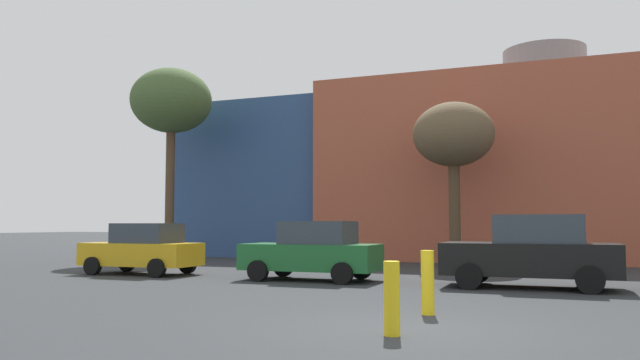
# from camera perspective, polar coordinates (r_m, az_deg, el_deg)

# --- Properties ---
(ground_plane) EXTENTS (200.00, 200.00, 0.00)m
(ground_plane) POSITION_cam_1_polar(r_m,az_deg,el_deg) (9.96, 8.40, -13.60)
(ground_plane) COLOR #2D3033
(building_backdrop) EXTENTS (36.98, 11.91, 10.40)m
(building_backdrop) POSITION_cam_1_polar(r_m,az_deg,el_deg) (32.44, 20.39, 0.55)
(building_backdrop) COLOR #B2563D
(building_backdrop) RESTS_ON ground_plane
(parked_car_0) EXTENTS (3.88, 1.91, 1.68)m
(parked_car_0) POSITION_cam_1_polar(r_m,az_deg,el_deg) (21.16, -16.18, -6.18)
(parked_car_0) COLOR gold
(parked_car_0) RESTS_ON ground_plane
(parked_car_1) EXTENTS (4.01, 1.97, 1.74)m
(parked_car_1) POSITION_cam_1_polar(r_m,az_deg,el_deg) (18.15, -0.69, -6.62)
(parked_car_1) COLOR #1E662D
(parked_car_1) RESTS_ON ground_plane
(parked_car_2) EXTENTS (4.36, 2.14, 1.89)m
(parked_car_2) POSITION_cam_1_polar(r_m,az_deg,el_deg) (16.86, 19.09, -6.32)
(parked_car_2) COLOR black
(parked_car_2) RESTS_ON ground_plane
(bare_tree_0) EXTENTS (3.79, 3.79, 8.98)m
(bare_tree_0) POSITION_cam_1_polar(r_m,az_deg,el_deg) (29.85, -13.68, 7.00)
(bare_tree_0) COLOR brown
(bare_tree_0) RESTS_ON ground_plane
(bare_tree_2) EXTENTS (3.14, 3.14, 6.40)m
(bare_tree_2) POSITION_cam_1_polar(r_m,az_deg,el_deg) (24.40, 12.33, 3.95)
(bare_tree_2) COLOR brown
(bare_tree_2) RESTS_ON ground_plane
(bollard_yellow_0) EXTENTS (0.24, 0.24, 1.17)m
(bollard_yellow_0) POSITION_cam_1_polar(r_m,az_deg,el_deg) (11.49, 9.99, -9.38)
(bollard_yellow_0) COLOR yellow
(bollard_yellow_0) RESTS_ON ground_plane
(bollard_yellow_1) EXTENTS (0.24, 0.24, 1.10)m
(bollard_yellow_1) POSITION_cam_1_polar(r_m,az_deg,el_deg) (9.28, 6.70, -10.89)
(bollard_yellow_1) COLOR yellow
(bollard_yellow_1) RESTS_ON ground_plane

